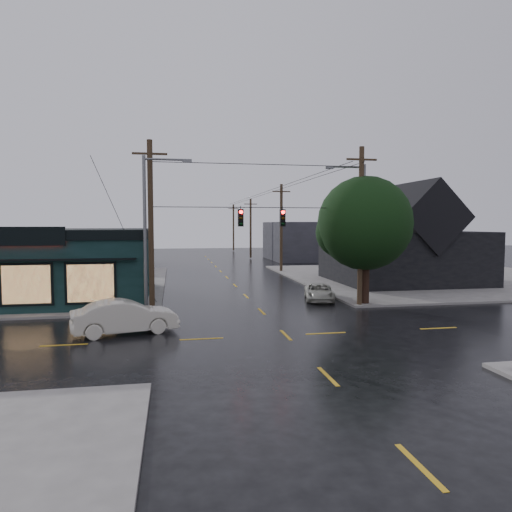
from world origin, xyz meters
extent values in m
plane|color=black|center=(0.00, 0.00, 0.00)|extent=(160.00, 160.00, 0.00)
cube|color=slate|center=(20.00, 20.00, 0.07)|extent=(28.00, 28.00, 0.15)
cube|color=black|center=(-15.00, 13.00, 2.25)|extent=(16.00, 12.00, 4.20)
cube|color=black|center=(-15.00, 13.00, 4.65)|extent=(16.30, 12.30, 0.60)
cube|color=black|center=(15.00, 17.00, 2.40)|extent=(12.00, 11.00, 4.50)
cylinder|color=black|center=(7.00, 7.00, 2.07)|extent=(0.70, 0.70, 3.83)
sphere|color=black|center=(7.00, 7.00, 5.35)|extent=(6.10, 6.10, 6.10)
cylinder|color=black|center=(0.00, 6.50, 6.30)|extent=(13.00, 0.04, 0.04)
cube|color=#382C28|center=(-14.00, 40.00, 2.20)|extent=(12.00, 10.00, 4.40)
cube|color=#2B2B30|center=(16.00, 45.00, 2.80)|extent=(14.00, 12.00, 5.60)
imported|color=beige|center=(-7.56, 1.72, 0.82)|extent=(5.25, 2.87, 1.64)
imported|color=#B4B4A6|center=(4.71, 9.25, 0.57)|extent=(2.84, 4.45, 1.14)
camera|label=1|loc=(-5.25, -20.82, 5.29)|focal=32.00mm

